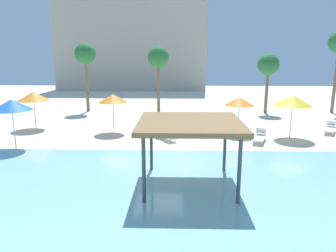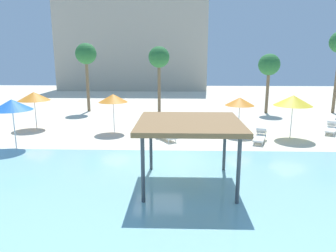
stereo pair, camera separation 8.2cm
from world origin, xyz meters
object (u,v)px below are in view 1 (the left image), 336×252
Objects in this scene: lounge_chair_5 at (165,134)px; palm_tree_1 at (85,55)px; beach_umbrella_orange_3 at (33,96)px; palm_tree_3 at (268,66)px; lounge_chair_1 at (330,128)px; lounge_chair_2 at (158,123)px; shade_pavilion at (190,125)px; beach_umbrella_orange_4 at (239,101)px; palm_tree_0 at (158,59)px; lounge_chair_3 at (260,136)px; beach_umbrella_orange_5 at (113,98)px; beach_umbrella_yellow_0 at (293,100)px; beach_umbrella_blue_1 at (11,105)px.

lounge_chair_5 is 13.44m from palm_tree_1.
lounge_chair_5 is (9.39, -2.82, -1.98)m from beach_umbrella_orange_3.
palm_tree_3 is at bearing -1.52° from palm_tree_1.
lounge_chair_1 is 11.86m from lounge_chair_2.
shade_pavilion is 9.37m from beach_umbrella_orange_4.
beach_umbrella_orange_4 is at bearing -54.78° from palm_tree_0.
lounge_chair_3 is 5.82m from lounge_chair_5.
beach_umbrella_orange_4 is 6.04m from lounge_chair_2.
lounge_chair_3 is 1.03× the size of lounge_chair_5.
shade_pavilion reaches higher than beach_umbrella_orange_5.
lounge_chair_5 is (0.63, -3.27, 0.00)m from lounge_chair_2.
beach_umbrella_yellow_0 is at bearing -17.11° from beach_umbrella_orange_4.
beach_umbrella_blue_1 reaches higher than beach_umbrella_orange_5.
beach_umbrella_orange_5 is at bearing -108.36° from palm_tree_0.
palm_tree_3 is (-2.29, 7.55, 3.92)m from lounge_chair_1.
lounge_chair_2 is at bearing 26.13° from beach_umbrella_orange_5.
lounge_chair_2 and lounge_chair_3 have the same top height.
palm_tree_1 reaches higher than lounge_chair_3.
beach_umbrella_yellow_0 is 3.15m from lounge_chair_3.
beach_umbrella_yellow_0 is 16.54m from beach_umbrella_blue_1.
beach_umbrella_orange_4 is 10.38m from palm_tree_0.
beach_umbrella_orange_5 is at bearing -63.73° from palm_tree_1.
beach_umbrella_blue_1 is at bearing -61.38° from lounge_chair_3.
lounge_chair_1 is at bearing -23.08° from palm_tree_1.
lounge_chair_5 is (-11.16, -2.01, 0.00)m from lounge_chair_1.
beach_umbrella_orange_3 is 15.65m from lounge_chair_3.
beach_umbrella_orange_5 is 14.85m from lounge_chair_1.
lounge_chair_1 is (20.56, -0.81, -1.98)m from beach_umbrella_orange_3.
shade_pavilion reaches higher than lounge_chair_1.
beach_umbrella_orange_5 reaches higher than lounge_chair_3.
beach_umbrella_blue_1 is 0.52× the size of palm_tree_3.
palm_tree_0 is at bearing 71.64° from beach_umbrella_orange_5.
beach_umbrella_blue_1 is 6.25m from beach_umbrella_orange_5.
beach_umbrella_orange_4 is 8.42m from beach_umbrella_orange_5.
beach_umbrella_orange_4 is at bearing -5.00° from beach_umbrella_orange_3.
lounge_chair_3 is at bearing 55.16° from lounge_chair_5.
beach_umbrella_orange_3 is at bearing 170.44° from beach_umbrella_orange_5.
shade_pavilion is at bearing -112.71° from beach_umbrella_orange_4.
lounge_chair_1 is at bearing -73.10° from palm_tree_3.
palm_tree_1 is 16.48m from palm_tree_3.
palm_tree_3 is (18.26, 6.74, 1.94)m from beach_umbrella_orange_3.
beach_umbrella_yellow_0 is 1.41× the size of lounge_chair_5.
lounge_chair_3 is (9.35, -2.20, -2.00)m from beach_umbrella_orange_5.
beach_umbrella_orange_3 is at bearing -62.85° from lounge_chair_1.
beach_umbrella_yellow_0 reaches higher than lounge_chair_5.
beach_umbrella_orange_5 reaches higher than lounge_chair_2.
beach_umbrella_orange_3 is 9.00m from lounge_chair_2.
palm_tree_0 is (-12.08, 7.75, 4.54)m from lounge_chair_1.
beach_umbrella_orange_3 is 5.92m from beach_umbrella_orange_5.
lounge_chair_5 is at bearing -72.30° from lounge_chair_3.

